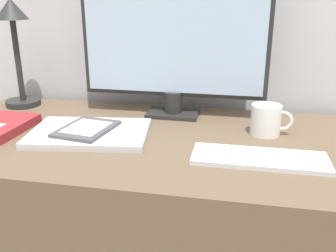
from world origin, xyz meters
The scene contains 7 objects.
desk centered at (0.00, 0.20, 0.38)m, with size 1.37×0.62×0.76m.
monitor centered at (-0.01, 0.41, 1.02)m, with size 0.60×0.11×0.49m.
keyboard centered at (0.26, 0.09, 0.77)m, with size 0.33×0.12×0.01m.
laptop centered at (-0.21, 0.17, 0.77)m, with size 0.36×0.27×0.02m.
ereader centered at (-0.22, 0.16, 0.78)m, with size 0.16×0.19×0.01m.
desk_lamp centered at (-0.56, 0.41, 1.00)m, with size 0.12×0.12×0.37m.
coffee_mug centered at (0.28, 0.28, 0.80)m, with size 0.12×0.08×0.09m.
Camera 1 is at (0.20, -0.76, 1.14)m, focal length 40.00 mm.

